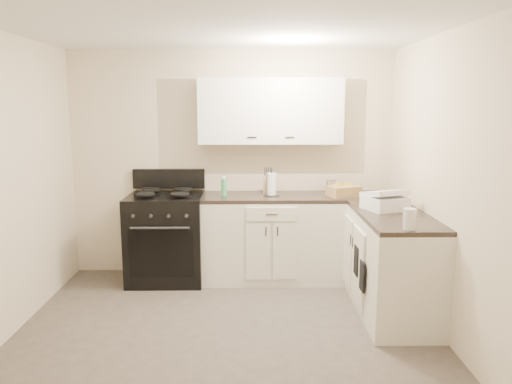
{
  "coord_description": "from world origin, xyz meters",
  "views": [
    {
      "loc": [
        0.2,
        -3.81,
        1.91
      ],
      "look_at": [
        0.26,
        0.85,
        1.09
      ],
      "focal_mm": 35.0,
      "sensor_mm": 36.0,
      "label": 1
    }
  ],
  "objects_px": {
    "knife_block": "(268,185)",
    "wicker_basket": "(344,191)",
    "stove": "(166,239)",
    "paper_towel": "(272,184)",
    "countertop_grill": "(385,203)"
  },
  "relations": [
    {
      "from": "stove",
      "to": "knife_block",
      "type": "xyz_separation_m",
      "value": [
        1.11,
        0.12,
        0.58
      ]
    },
    {
      "from": "countertop_grill",
      "to": "stove",
      "type": "bearing_deg",
      "value": 140.12
    },
    {
      "from": "stove",
      "to": "countertop_grill",
      "type": "relative_size",
      "value": 2.84
    },
    {
      "from": "wicker_basket",
      "to": "countertop_grill",
      "type": "xyz_separation_m",
      "value": [
        0.25,
        -0.7,
        0.01
      ]
    },
    {
      "from": "paper_towel",
      "to": "wicker_basket",
      "type": "bearing_deg",
      "value": -3.13
    },
    {
      "from": "stove",
      "to": "knife_block",
      "type": "distance_m",
      "value": 1.26
    },
    {
      "from": "knife_block",
      "to": "paper_towel",
      "type": "height_order",
      "value": "paper_towel"
    },
    {
      "from": "paper_towel",
      "to": "countertop_grill",
      "type": "distance_m",
      "value": 1.27
    },
    {
      "from": "wicker_basket",
      "to": "knife_block",
      "type": "bearing_deg",
      "value": 169.83
    },
    {
      "from": "stove",
      "to": "countertop_grill",
      "type": "xyz_separation_m",
      "value": [
        2.18,
        -0.73,
        0.54
      ]
    },
    {
      "from": "knife_block",
      "to": "wicker_basket",
      "type": "xyz_separation_m",
      "value": [
        0.81,
        -0.15,
        -0.05
      ]
    },
    {
      "from": "paper_towel",
      "to": "countertop_grill",
      "type": "relative_size",
      "value": 0.71
    },
    {
      "from": "paper_towel",
      "to": "countertop_grill",
      "type": "bearing_deg",
      "value": -36.01
    },
    {
      "from": "knife_block",
      "to": "paper_towel",
      "type": "relative_size",
      "value": 0.83
    },
    {
      "from": "knife_block",
      "to": "wicker_basket",
      "type": "distance_m",
      "value": 0.83
    }
  ]
}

